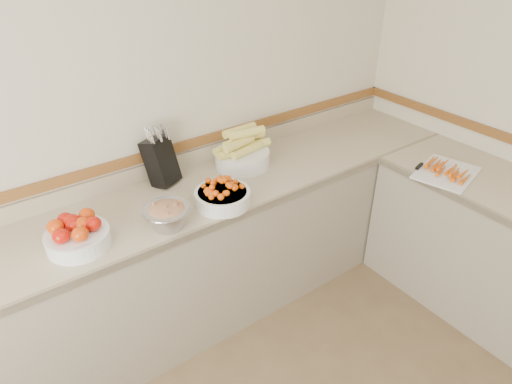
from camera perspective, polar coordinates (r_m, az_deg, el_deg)
back_wall at (r=2.67m, az=-14.63°, el=9.11°), size 4.00×0.00×4.00m
counter_back at (r=2.84m, az=-9.74°, el=-8.82°), size 4.00×0.65×1.08m
knife_block at (r=2.71m, az=-11.86°, el=3.92°), size 0.21×0.23×0.37m
tomato_bowl at (r=2.34m, az=-21.48°, el=-4.91°), size 0.30×0.30×0.15m
cherry_tomato_bowl at (r=2.50m, az=-4.26°, el=-0.39°), size 0.31×0.31×0.17m
corn_bowl at (r=2.87m, az=-1.74°, el=4.95°), size 0.38×0.35×0.25m
rhubarb_bowl at (r=2.34m, az=-11.06°, el=-2.86°), size 0.25×0.25×0.14m
cutting_board at (r=3.04m, az=22.67°, el=2.42°), size 0.46×0.40×0.06m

